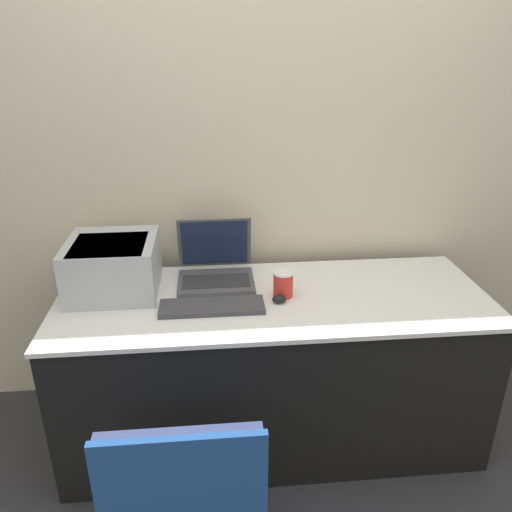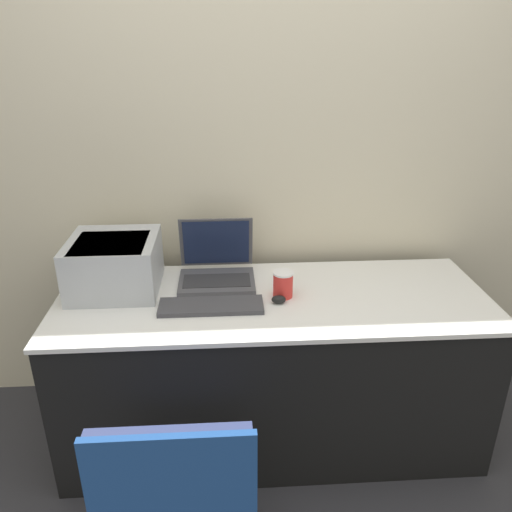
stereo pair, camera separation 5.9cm
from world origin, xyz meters
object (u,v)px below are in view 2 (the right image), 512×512
object	(u,v)px
coffee_cup	(283,284)
mouse	(279,299)
external_keyboard	(211,306)
chair	(178,486)
printer	(114,262)
laptop_left	(217,267)

from	to	relation	value
coffee_cup	mouse	size ratio (longest dim) A/B	1.89
external_keyboard	chair	world-z (taller)	chair
external_keyboard	mouse	world-z (taller)	mouse
chair	external_keyboard	bearing A→B (deg)	82.16
external_keyboard	chair	xyz separation A→B (m)	(-0.10, -0.70, -0.23)
printer	mouse	xyz separation A→B (m)	(0.71, -0.19, -0.11)
coffee_cup	chair	world-z (taller)	coffee_cup
printer	external_keyboard	distance (m)	0.49
laptop_left	chair	xyz separation A→B (m)	(-0.12, -0.99, -0.28)
laptop_left	coffee_cup	distance (m)	0.35
laptop_left	external_keyboard	bearing A→B (deg)	-94.35
laptop_left	coffee_cup	world-z (taller)	laptop_left
coffee_cup	external_keyboard	bearing A→B (deg)	-164.37
laptop_left	coffee_cup	size ratio (longest dim) A/B	2.98
external_keyboard	chair	bearing A→B (deg)	-97.84
printer	laptop_left	size ratio (longest dim) A/B	1.10
printer	coffee_cup	xyz separation A→B (m)	(0.74, -0.12, -0.07)
coffee_cup	laptop_left	bearing A→B (deg)	145.08
external_keyboard	printer	bearing A→B (deg)	153.66
external_keyboard	coffee_cup	distance (m)	0.33
mouse	laptop_left	bearing A→B (deg)	135.12
external_keyboard	chair	distance (m)	0.74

